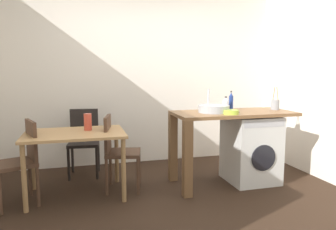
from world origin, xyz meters
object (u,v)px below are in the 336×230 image
at_px(bottle_squat_brown, 231,101).
at_px(mixing_bowl, 231,112).
at_px(vase, 88,122).
at_px(bottle_tall_green, 226,104).
at_px(washing_machine, 251,149).
at_px(chair_spare_by_wall, 84,138).
at_px(chair_person_seat, 22,158).
at_px(dining_table, 75,141).
at_px(chair_opposite, 117,148).
at_px(utensil_crock, 275,104).

xyz_separation_m(bottle_squat_brown, mixing_bowl, (-0.19, -0.39, -0.08)).
height_order(mixing_bowl, vase, mixing_bowl).
bearing_deg(bottle_tall_green, washing_machine, -19.68).
bearing_deg(bottle_tall_green, chair_spare_by_wall, 156.73).
height_order(chair_person_seat, vase, vase).
distance_m(chair_spare_by_wall, bottle_squat_brown, 2.05).
bearing_deg(chair_spare_by_wall, washing_machine, 163.92).
bearing_deg(dining_table, chair_spare_by_wall, 82.01).
height_order(bottle_tall_green, vase, bottle_tall_green).
relative_size(chair_person_seat, chair_spare_by_wall, 1.00).
height_order(bottle_tall_green, mixing_bowl, bottle_tall_green).
bearing_deg(bottle_tall_green, chair_person_seat, -177.75).
distance_m(chair_person_seat, mixing_bowl, 2.39).
xyz_separation_m(chair_opposite, bottle_squat_brown, (1.50, 0.03, 0.52)).
bearing_deg(utensil_crock, vase, 176.64).
distance_m(bottle_squat_brown, utensil_crock, 0.59).
bearing_deg(utensil_crock, chair_opposite, 177.05).
bearing_deg(utensil_crock, chair_spare_by_wall, 161.51).
height_order(bottle_tall_green, bottle_squat_brown, bottle_squat_brown).
distance_m(washing_machine, bottle_tall_green, 0.66).
xyz_separation_m(washing_machine, mixing_bowl, (-0.39, -0.20, 0.52)).
bearing_deg(utensil_crock, washing_machine, -171.90).
height_order(washing_machine, vase, vase).
xyz_separation_m(chair_person_seat, mixing_bowl, (2.33, -0.22, 0.44)).
height_order(bottle_squat_brown, mixing_bowl, bottle_squat_brown).
bearing_deg(dining_table, bottle_squat_brown, 2.80).
distance_m(chair_person_seat, washing_machine, 2.73).
height_order(chair_person_seat, chair_opposite, same).
xyz_separation_m(chair_person_seat, chair_spare_by_wall, (0.66, 0.85, 0.00)).
bearing_deg(utensil_crock, bottle_squat_brown, 166.47).
relative_size(mixing_bowl, vase, 0.94).
xyz_separation_m(mixing_bowl, utensil_crock, (0.76, 0.25, 0.04)).
relative_size(dining_table, chair_person_seat, 1.22).
bearing_deg(chair_opposite, utensil_crock, 99.53).
distance_m(chair_spare_by_wall, utensil_crock, 2.61).
relative_size(dining_table, chair_spare_by_wall, 1.22).
relative_size(dining_table, mixing_bowl, 6.02).
distance_m(bottle_tall_green, vase, 1.72).
xyz_separation_m(dining_table, bottle_squat_brown, (1.98, 0.10, 0.39)).
distance_m(chair_opposite, bottle_squat_brown, 1.59).
distance_m(bottle_squat_brown, vase, 1.84).
bearing_deg(dining_table, chair_person_seat, -172.22).
height_order(chair_opposite, bottle_tall_green, bottle_tall_green).
xyz_separation_m(chair_spare_by_wall, washing_machine, (2.07, -0.87, -0.08)).
relative_size(dining_table, vase, 5.66).
bearing_deg(utensil_crock, bottle_tall_green, 174.95).
xyz_separation_m(washing_machine, bottle_tall_green, (-0.31, 0.11, 0.57)).
distance_m(chair_spare_by_wall, bottle_tall_green, 1.97).
xyz_separation_m(chair_person_seat, vase, (0.70, 0.18, 0.33)).
distance_m(dining_table, chair_spare_by_wall, 0.79).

